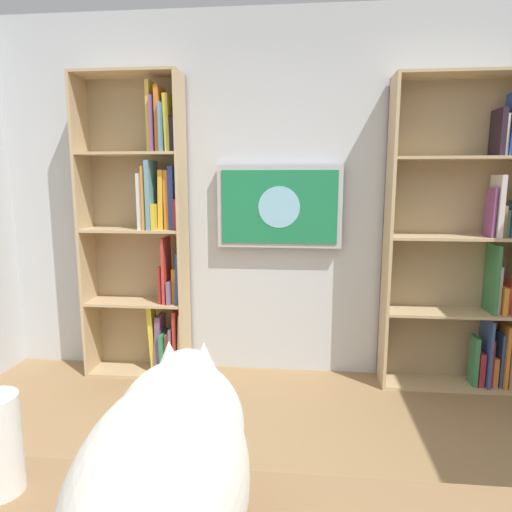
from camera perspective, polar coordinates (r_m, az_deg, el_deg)
The scene contains 5 objects.
wall_back at distance 3.46m, azimuth 4.14°, elevation 7.22°, with size 4.52×0.06×2.70m, color silver.
bookshelf_left at distance 3.51m, azimuth 24.70°, elevation 1.59°, with size 0.90×0.28×2.19m.
bookshelf_right at distance 3.50m, azimuth -13.51°, elevation 2.72°, with size 0.77×0.28×2.24m.
wall_mounted_tv at distance 3.38m, azimuth 2.94°, elevation 6.17°, with size 0.92×0.07×0.60m.
cat at distance 0.93m, azimuth -10.96°, elevation -24.80°, with size 0.32×0.66×0.39m.
Camera 1 is at (-0.10, 1.22, 1.49)m, focal length 31.90 mm.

